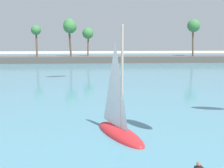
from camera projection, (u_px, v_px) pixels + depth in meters
name	position (u px, v px, depth m)	size (l,w,h in m)	color
sea	(92.00, 68.00, 64.74)	(220.00, 105.16, 0.06)	teal
palm_headland	(90.00, 54.00, 76.55)	(88.32, 6.23, 12.06)	#514C47
sailboat_near_shore	(119.00, 124.00, 20.72)	(4.24, 6.26, 8.79)	red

